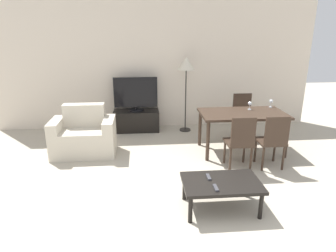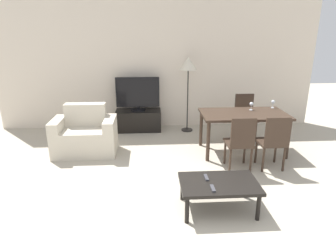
{
  "view_description": "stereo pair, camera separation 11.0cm",
  "coord_description": "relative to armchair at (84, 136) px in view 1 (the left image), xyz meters",
  "views": [
    {
      "loc": [
        -0.3,
        -2.46,
        2.13
      ],
      "look_at": [
        0.09,
        2.0,
        0.65
      ],
      "focal_mm": 32.0,
      "sensor_mm": 36.0,
      "label": 1
    },
    {
      "loc": [
        -0.19,
        -2.47,
        2.13
      ],
      "look_at": [
        0.09,
        2.0,
        0.65
      ],
      "focal_mm": 32.0,
      "sensor_mm": 36.0,
      "label": 2
    }
  ],
  "objects": [
    {
      "name": "ground_plane",
      "position": [
        1.33,
        -2.54,
        -0.32
      ],
      "size": [
        18.0,
        18.0,
        0.0
      ],
      "primitive_type": "plane",
      "color": "#B2A893"
    },
    {
      "name": "wall_back",
      "position": [
        1.33,
        1.48,
        1.03
      ],
      "size": [
        6.84,
        0.06,
        2.7
      ],
      "color": "beige",
      "rests_on": "ground_plane"
    },
    {
      "name": "armchair",
      "position": [
        0.0,
        0.0,
        0.0
      ],
      "size": [
        1.07,
        0.64,
        0.85
      ],
      "color": "beige",
      "rests_on": "ground_plane"
    },
    {
      "name": "tv_stand",
      "position": [
        0.89,
        1.19,
        -0.1
      ],
      "size": [
        0.96,
        0.45,
        0.44
      ],
      "color": "black",
      "rests_on": "ground_plane"
    },
    {
      "name": "tv",
      "position": [
        0.89,
        1.18,
        0.48
      ],
      "size": [
        0.91,
        0.32,
        0.71
      ],
      "color": "black",
      "rests_on": "tv_stand"
    },
    {
      "name": "coffee_table",
      "position": [
        1.95,
        -1.88,
        0.01
      ],
      "size": [
        0.93,
        0.59,
        0.37
      ],
      "color": "black",
      "rests_on": "ground_plane"
    },
    {
      "name": "dining_table",
      "position": [
        2.77,
        -0.13,
        0.32
      ],
      "size": [
        1.47,
        0.81,
        0.72
      ],
      "color": "#38281E",
      "rests_on": "ground_plane"
    },
    {
      "name": "dining_chair_near",
      "position": [
        2.51,
        -0.84,
        0.17
      ],
      "size": [
        0.4,
        0.4,
        0.88
      ],
      "color": "#38281E",
      "rests_on": "ground_plane"
    },
    {
      "name": "dining_chair_far",
      "position": [
        3.02,
        0.58,
        0.17
      ],
      "size": [
        0.4,
        0.4,
        0.88
      ],
      "color": "#38281E",
      "rests_on": "ground_plane"
    },
    {
      "name": "dining_chair_near_right",
      "position": [
        3.02,
        -0.84,
        0.17
      ],
      "size": [
        0.4,
        0.4,
        0.88
      ],
      "color": "#38281E",
      "rests_on": "ground_plane"
    },
    {
      "name": "floor_lamp",
      "position": [
        1.94,
        1.09,
        1.04
      ],
      "size": [
        0.36,
        0.36,
        1.56
      ],
      "color": "black",
      "rests_on": "ground_plane"
    },
    {
      "name": "remote_primary",
      "position": [
        1.82,
        -1.77,
        0.06
      ],
      "size": [
        0.04,
        0.15,
        0.02
      ],
      "color": "#38383D",
      "rests_on": "coffee_table"
    },
    {
      "name": "remote_secondary",
      "position": [
        1.84,
        -2.03,
        0.06
      ],
      "size": [
        0.04,
        0.15,
        0.02
      ],
      "color": "#38383D",
      "rests_on": "coffee_table"
    },
    {
      "name": "wine_glass_left",
      "position": [
        2.95,
        0.05,
        0.51
      ],
      "size": [
        0.07,
        0.07,
        0.15
      ],
      "color": "silver",
      "rests_on": "dining_table"
    },
    {
      "name": "wine_glass_center",
      "position": [
        3.39,
        0.18,
        0.51
      ],
      "size": [
        0.07,
        0.07,
        0.15
      ],
      "color": "silver",
      "rests_on": "dining_table"
    }
  ]
}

